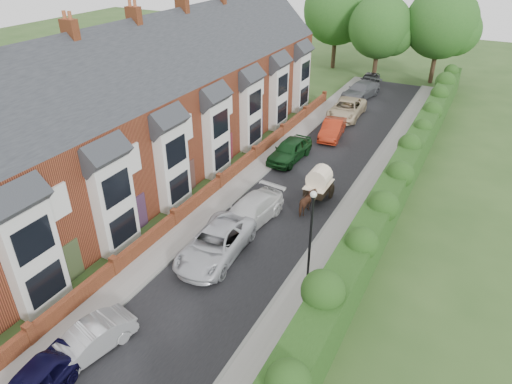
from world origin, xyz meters
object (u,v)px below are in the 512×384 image
at_px(car_black, 369,80).
at_px(horse_cart, 319,182).
at_px(car_silver_b, 216,244).
at_px(horse, 308,203).
at_px(lamppost, 311,226).
at_px(car_silver_a, 88,341).
at_px(car_red, 332,129).
at_px(car_beige, 347,109).
at_px(car_white, 250,212).
at_px(car_grey, 361,90).
at_px(car_green, 290,150).

distance_m(car_black, horse_cart, 25.94).
xyz_separation_m(car_silver_b, horse, (2.71, 6.19, -0.08)).
relative_size(lamppost, car_silver_a, 1.31).
bearing_deg(car_silver_a, car_red, 100.38).
distance_m(lamppost, car_silver_b, 5.69).
xyz_separation_m(car_silver_b, horse_cart, (2.71, 8.00, 0.54)).
distance_m(car_red, horse, 12.23).
distance_m(car_beige, horse_cart, 15.55).
distance_m(car_silver_b, car_red, 18.14).
relative_size(car_white, car_red, 1.17).
bearing_deg(car_grey, car_red, -74.00).
relative_size(lamppost, car_grey, 0.94).
height_order(car_silver_a, horse, horse).
bearing_deg(horse_cart, car_red, 104.52).
bearing_deg(car_white, lamppost, -26.93).
bearing_deg(car_green, car_grey, 91.61).
bearing_deg(car_red, car_green, -111.52).
height_order(lamppost, car_red, lamppost).
bearing_deg(car_silver_a, car_silver_b, 94.78).
bearing_deg(car_black, car_silver_b, -88.18).
distance_m(car_green, car_grey, 16.81).
distance_m(car_silver_a, car_grey, 37.20).
height_order(lamppost, car_grey, lamppost).
bearing_deg(car_beige, horse_cart, -80.81).
height_order(car_white, car_green, car_green).
bearing_deg(lamppost, car_grey, 101.45).
height_order(car_white, car_grey, car_grey).
xyz_separation_m(car_silver_a, car_beige, (0.79, 31.10, 0.15)).
distance_m(car_beige, car_black, 10.43).
distance_m(car_white, car_beige, 19.59).
height_order(car_green, horse_cart, horse_cart).
bearing_deg(car_red, car_black, 86.88).
bearing_deg(car_white, car_silver_b, -84.79).
bearing_deg(horse, horse_cart, -89.53).
bearing_deg(horse, car_silver_a, 75.14).
bearing_deg(car_white, horse, 50.76).
xyz_separation_m(car_black, horse, (3.84, -27.45, -0.02)).
xyz_separation_m(car_white, car_green, (-1.40, 8.88, 0.04)).
xyz_separation_m(car_green, horse_cart, (4.01, -4.54, 0.52)).
xyz_separation_m(lamppost, car_white, (-5.00, 3.32, -2.54)).
relative_size(car_white, horse, 3.14).
xyz_separation_m(car_silver_a, car_red, (1.23, 26.00, 0.09)).
distance_m(car_white, horse_cart, 5.10).
bearing_deg(car_grey, horse_cart, -69.12).
height_order(car_white, car_red, car_white).
height_order(car_silver_b, horse, car_silver_b).
bearing_deg(car_green, car_silver_b, -80.64).
bearing_deg(car_silver_a, car_beige, 101.62).
height_order(car_silver_b, car_red, car_silver_b).
relative_size(car_silver_a, car_black, 0.93).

